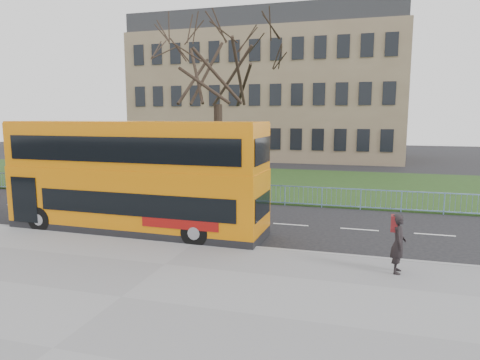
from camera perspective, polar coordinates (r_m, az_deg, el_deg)
name	(u,v)px	position (r m, az deg, el deg)	size (l,w,h in m)	color
ground	(209,234)	(17.95, -4.13, -7.21)	(120.00, 120.00, 0.00)	black
pavement	(121,299)	(12.18, -15.52, -15.04)	(80.00, 10.50, 0.12)	slate
kerb	(195,243)	(16.54, -6.00, -8.37)	(80.00, 0.20, 0.14)	gray
grass_verge	(276,182)	(31.46, 4.87, -0.31)	(80.00, 15.40, 0.08)	#1D3212
guard_railing	(250,194)	(23.97, 1.30, -1.83)	(40.00, 0.12, 1.10)	#7598D0
bare_tree	(218,87)	(27.76, -2.96, 12.22)	(9.20, 9.20, 13.14)	black
civic_building	(270,98)	(52.41, 4.00, 10.87)	(30.00, 15.00, 14.00)	#7B664E
yellow_bus	(135,174)	(18.28, -13.85, 0.73)	(11.01, 2.87, 4.59)	orange
pedestrian	(398,244)	(13.96, 20.35, -7.96)	(0.67, 0.44, 1.83)	black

